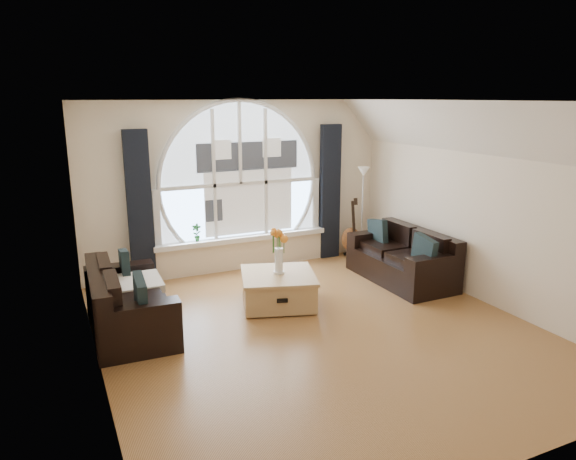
% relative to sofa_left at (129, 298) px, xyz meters
% --- Properties ---
extents(ground, '(5.00, 5.50, 0.01)m').
position_rel_sofa_left_xyz_m(ground, '(2.06, -1.01, -0.40)').
color(ground, brown).
rests_on(ground, ground).
extents(ceiling, '(5.00, 5.50, 0.01)m').
position_rel_sofa_left_xyz_m(ceiling, '(2.06, -1.01, 2.30)').
color(ceiling, silver).
rests_on(ceiling, ground).
extents(wall_back, '(5.00, 0.01, 2.70)m').
position_rel_sofa_left_xyz_m(wall_back, '(2.06, 1.74, 0.95)').
color(wall_back, beige).
rests_on(wall_back, ground).
extents(wall_front, '(5.00, 0.01, 2.70)m').
position_rel_sofa_left_xyz_m(wall_front, '(2.06, -3.76, 0.95)').
color(wall_front, beige).
rests_on(wall_front, ground).
extents(wall_left, '(0.01, 5.50, 2.70)m').
position_rel_sofa_left_xyz_m(wall_left, '(-0.44, -1.01, 0.95)').
color(wall_left, beige).
rests_on(wall_left, ground).
extents(wall_right, '(0.01, 5.50, 2.70)m').
position_rel_sofa_left_xyz_m(wall_right, '(4.56, -1.01, 0.95)').
color(wall_right, beige).
rests_on(wall_right, ground).
extents(attic_slope, '(0.92, 5.50, 0.72)m').
position_rel_sofa_left_xyz_m(attic_slope, '(4.26, -1.01, 1.95)').
color(attic_slope, silver).
rests_on(attic_slope, ground).
extents(arched_window, '(2.60, 0.06, 2.15)m').
position_rel_sofa_left_xyz_m(arched_window, '(2.06, 1.71, 1.23)').
color(arched_window, silver).
rests_on(arched_window, wall_back).
extents(window_sill, '(2.90, 0.22, 0.08)m').
position_rel_sofa_left_xyz_m(window_sill, '(2.06, 1.64, 0.11)').
color(window_sill, white).
rests_on(window_sill, wall_back).
extents(window_frame, '(2.76, 0.08, 2.15)m').
position_rel_sofa_left_xyz_m(window_frame, '(2.06, 1.68, 1.23)').
color(window_frame, white).
rests_on(window_frame, wall_back).
extents(neighbor_house, '(1.70, 0.02, 1.50)m').
position_rel_sofa_left_xyz_m(neighbor_house, '(2.21, 1.70, 1.10)').
color(neighbor_house, silver).
rests_on(neighbor_house, wall_back).
extents(curtain_left, '(0.35, 0.12, 2.30)m').
position_rel_sofa_left_xyz_m(curtain_left, '(0.46, 1.62, 0.75)').
color(curtain_left, black).
rests_on(curtain_left, ground).
extents(curtain_right, '(0.35, 0.12, 2.30)m').
position_rel_sofa_left_xyz_m(curtain_right, '(3.66, 1.62, 0.75)').
color(curtain_right, black).
rests_on(curtain_right, ground).
extents(sofa_left, '(0.94, 1.78, 0.78)m').
position_rel_sofa_left_xyz_m(sofa_left, '(0.00, 0.00, 0.00)').
color(sofa_left, black).
rests_on(sofa_left, ground).
extents(sofa_right, '(0.88, 1.76, 0.78)m').
position_rel_sofa_left_xyz_m(sofa_right, '(4.04, 0.06, 0.00)').
color(sofa_right, black).
rests_on(sofa_right, ground).
extents(coffee_chest, '(1.22, 1.22, 0.47)m').
position_rel_sofa_left_xyz_m(coffee_chest, '(1.95, -0.02, -0.16)').
color(coffee_chest, '#AA8351').
rests_on(coffee_chest, ground).
extents(throw_blanket, '(0.55, 0.55, 0.10)m').
position_rel_sofa_left_xyz_m(throw_blanket, '(0.15, 0.20, 0.10)').
color(throw_blanket, silver).
rests_on(throw_blanket, sofa_left).
extents(vase_flowers, '(0.24, 0.24, 0.70)m').
position_rel_sofa_left_xyz_m(vase_flowers, '(1.97, -0.00, 0.42)').
color(vase_flowers, white).
rests_on(vase_flowers, coffee_chest).
extents(floor_lamp, '(0.24, 0.24, 1.60)m').
position_rel_sofa_left_xyz_m(floor_lamp, '(4.11, 1.30, 0.40)').
color(floor_lamp, '#B2B2B2').
rests_on(floor_lamp, ground).
extents(guitar, '(0.39, 0.30, 1.06)m').
position_rel_sofa_left_xyz_m(guitar, '(4.03, 1.50, 0.13)').
color(guitar, '#975324').
rests_on(guitar, ground).
extents(potted_plant, '(0.18, 0.15, 0.28)m').
position_rel_sofa_left_xyz_m(potted_plant, '(1.30, 1.64, 0.29)').
color(potted_plant, '#1E6023').
rests_on(potted_plant, window_sill).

